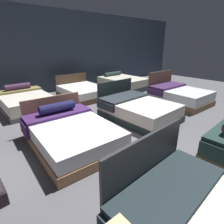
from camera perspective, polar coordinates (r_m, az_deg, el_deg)
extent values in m
cube|color=#5B5B60|center=(4.80, -2.23, -4.97)|extent=(18.00, 18.00, 0.02)
cube|color=#333D4C|center=(8.44, -23.11, 17.05)|extent=(18.00, 0.06, 3.50)
cube|color=#2E2F32|center=(2.46, 10.60, -18.35)|extent=(1.48, 0.10, 1.08)
cube|color=#243135|center=(2.33, 18.09, -22.09)|extent=(1.57, 0.71, 0.07)
cube|color=#243135|center=(3.02, 25.52, -16.34)|extent=(0.10, 0.65, 0.28)
cube|color=#223935|center=(3.57, 29.16, -11.11)|extent=(0.09, 0.44, 0.28)
cube|color=#9A6B4A|center=(4.07, -12.28, -8.86)|extent=(1.66, 2.23, 0.19)
cube|color=silver|center=(3.96, -12.55, -5.88)|extent=(1.60, 2.17, 0.28)
cube|color=#9A6B4A|center=(4.85, -18.20, -0.13)|extent=(1.47, 0.11, 0.86)
cube|color=#3F2258|center=(4.54, -16.89, -0.42)|extent=(1.57, 0.65, 0.06)
cube|color=#3F2258|center=(4.43, -26.04, -4.90)|extent=(0.09, 0.58, 0.31)
cube|color=#3F2258|center=(4.91, -8.21, -0.44)|extent=(0.09, 0.58, 0.31)
cylinder|color=#1A1945|center=(4.47, -17.03, 1.48)|extent=(0.85, 0.25, 0.21)
cube|color=black|center=(5.37, 8.65, -1.12)|extent=(1.61, 2.12, 0.18)
cube|color=silver|center=(5.28, 8.80, 1.41)|extent=(1.55, 2.06, 0.32)
cube|color=black|center=(5.91, 1.07, 5.25)|extent=(1.46, 0.09, 0.98)
cube|color=#262D34|center=(5.63, 3.86, 4.86)|extent=(1.55, 0.78, 0.06)
cube|color=#262D34|center=(5.16, -2.17, 1.84)|extent=(0.08, 0.74, 0.21)
cube|color=#262D34|center=(6.23, 8.81, 4.95)|extent=(0.08, 0.74, 0.21)
cube|color=brown|center=(7.14, 20.77, 3.37)|extent=(1.57, 1.96, 0.20)
cube|color=silver|center=(7.07, 21.03, 5.38)|extent=(1.51, 1.90, 0.32)
cube|color=brown|center=(7.54, 14.99, 8.37)|extent=(1.42, 0.09, 1.08)
cube|color=#422653|center=(7.33, 17.30, 7.96)|extent=(1.51, 0.72, 0.08)
cube|color=#422653|center=(6.76, 13.45, 6.07)|extent=(0.10, 0.68, 0.20)
cube|color=#422653|center=(7.99, 20.36, 7.58)|extent=(0.10, 0.68, 0.20)
cube|color=#565356|center=(6.71, -25.34, 1.37)|extent=(1.50, 2.05, 0.14)
cube|color=silver|center=(6.65, -25.66, 3.32)|extent=(1.44, 1.98, 0.34)
cube|color=olive|center=(7.30, -27.57, 6.11)|extent=(1.47, 0.49, 0.07)
cube|color=olive|center=(7.53, -21.91, 6.19)|extent=(0.07, 0.49, 0.23)
cylinder|color=#4E2D4D|center=(7.30, -27.81, 7.17)|extent=(0.84, 0.21, 0.20)
cube|color=#503A28|center=(7.52, -8.90, 5.30)|extent=(1.59, 1.97, 0.19)
cube|color=white|center=(7.46, -8.99, 6.95)|extent=(1.53, 1.91, 0.26)
cube|color=#503A28|center=(8.28, -12.65, 8.78)|extent=(1.49, 0.05, 0.84)
cube|color=#2B3337|center=(8.91, 3.50, 8.05)|extent=(1.67, 2.16, 0.22)
cube|color=beige|center=(8.85, 3.54, 9.79)|extent=(1.61, 2.10, 0.33)
cylinder|color=#283A35|center=(9.35, 0.24, 12.04)|extent=(1.03, 0.20, 0.19)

